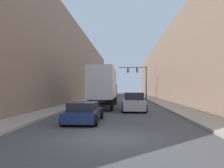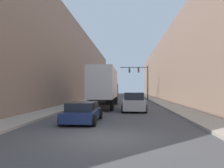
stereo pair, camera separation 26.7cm
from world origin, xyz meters
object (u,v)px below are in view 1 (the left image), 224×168
object	(u,v)px
semi_truck	(105,87)
sedan_car	(84,112)
suv_car	(133,102)
traffic_signal_gantry	(140,77)

from	to	relation	value
semi_truck	sedan_car	distance (m)	11.37
sedan_car	suv_car	size ratio (longest dim) A/B	0.86
semi_truck	sedan_car	xyz separation A→B (m)	(-0.24, -11.24, -1.69)
sedan_car	suv_car	distance (m)	7.79
semi_truck	suv_car	size ratio (longest dim) A/B	2.43
semi_truck	suv_car	xyz separation A→B (m)	(3.10, -4.20, -1.48)
sedan_car	suv_car	world-z (taller)	suv_car
semi_truck	suv_car	bearing A→B (deg)	-53.61
suv_car	semi_truck	bearing A→B (deg)	126.39
suv_car	traffic_signal_gantry	size ratio (longest dim) A/B	0.79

